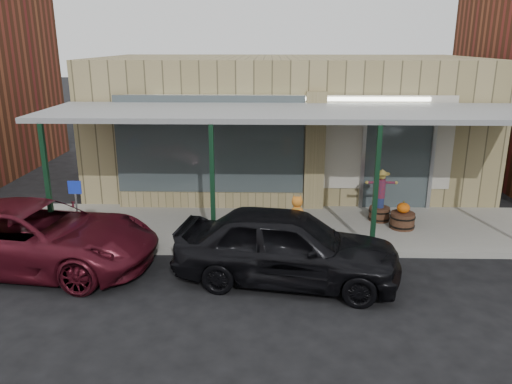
{
  "coord_description": "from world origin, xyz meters",
  "views": [
    {
      "loc": [
        -0.54,
        -8.42,
        4.69
      ],
      "look_at": [
        -0.85,
        2.6,
        1.34
      ],
      "focal_mm": 35.0,
      "sensor_mm": 36.0,
      "label": 1
    }
  ],
  "objects_px": {
    "handicap_sign": "(76,203)",
    "parked_sedan": "(287,246)",
    "barrel_scarecrow": "(380,203)",
    "car_maroon": "(36,236)",
    "barrel_pumpkin": "(402,218)"
  },
  "relations": [
    {
      "from": "handicap_sign",
      "to": "parked_sedan",
      "type": "relative_size",
      "value": 0.31
    },
    {
      "from": "barrel_scarecrow",
      "to": "handicap_sign",
      "type": "height_order",
      "value": "handicap_sign"
    },
    {
      "from": "car_maroon",
      "to": "handicap_sign",
      "type": "bearing_deg",
      "value": -17.19
    },
    {
      "from": "parked_sedan",
      "to": "car_maroon",
      "type": "relative_size",
      "value": 0.92
    },
    {
      "from": "parked_sedan",
      "to": "barrel_pumpkin",
      "type": "bearing_deg",
      "value": -38.37
    },
    {
      "from": "barrel_pumpkin",
      "to": "handicap_sign",
      "type": "distance_m",
      "value": 7.93
    },
    {
      "from": "barrel_pumpkin",
      "to": "car_maroon",
      "type": "height_order",
      "value": "car_maroon"
    },
    {
      "from": "barrel_pumpkin",
      "to": "parked_sedan",
      "type": "distance_m",
      "value": 4.05
    },
    {
      "from": "handicap_sign",
      "to": "parked_sedan",
      "type": "xyz_separation_m",
      "value": [
        4.82,
        -1.59,
        -0.34
      ]
    },
    {
      "from": "barrel_scarecrow",
      "to": "barrel_pumpkin",
      "type": "bearing_deg",
      "value": -44.94
    },
    {
      "from": "barrel_pumpkin",
      "to": "parked_sedan",
      "type": "xyz_separation_m",
      "value": [
        -3.0,
        -2.7,
        0.36
      ]
    },
    {
      "from": "barrel_pumpkin",
      "to": "car_maroon",
      "type": "xyz_separation_m",
      "value": [
        -8.31,
        -2.2,
        0.31
      ]
    },
    {
      "from": "car_maroon",
      "to": "barrel_scarecrow",
      "type": "bearing_deg",
      "value": -63.86
    },
    {
      "from": "barrel_pumpkin",
      "to": "car_maroon",
      "type": "distance_m",
      "value": 8.6
    },
    {
      "from": "barrel_pumpkin",
      "to": "handicap_sign",
      "type": "bearing_deg",
      "value": -171.95
    }
  ]
}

